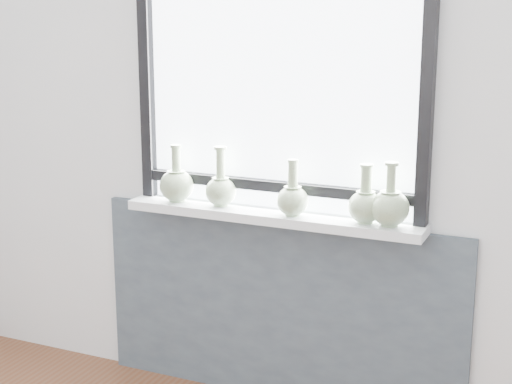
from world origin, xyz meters
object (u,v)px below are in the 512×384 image
at_px(windowsill, 271,216).
at_px(vase_a, 177,184).
at_px(vase_e, 390,206).
at_px(vase_b, 221,188).
at_px(vase_c, 293,198).
at_px(vase_d, 365,204).

height_order(windowsill, vase_a, vase_a).
bearing_deg(vase_e, vase_a, 179.67).
xyz_separation_m(vase_a, vase_b, (0.21, 0.01, -0.00)).
bearing_deg(vase_a, vase_c, -1.64).
relative_size(vase_b, vase_d, 1.09).
relative_size(vase_c, vase_d, 0.99).
height_order(vase_a, vase_d, vase_a).
distance_m(windowsill, vase_b, 0.26).
distance_m(windowsill, vase_e, 0.52).
relative_size(vase_c, vase_e, 0.92).
height_order(vase_b, vase_c, vase_b).
xyz_separation_m(vase_c, vase_d, (0.31, 0.02, 0.00)).
bearing_deg(vase_d, vase_b, 179.26).
bearing_deg(windowsill, vase_a, -179.17).
relative_size(vase_a, vase_d, 1.06).
xyz_separation_m(windowsill, vase_b, (-0.24, 0.00, 0.10)).
distance_m(windowsill, vase_a, 0.47).
distance_m(vase_a, vase_b, 0.21).
bearing_deg(vase_b, vase_d, -0.74).
distance_m(vase_d, vase_e, 0.10).
relative_size(windowsill, vase_e, 5.12).
bearing_deg(vase_c, vase_d, 2.98).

